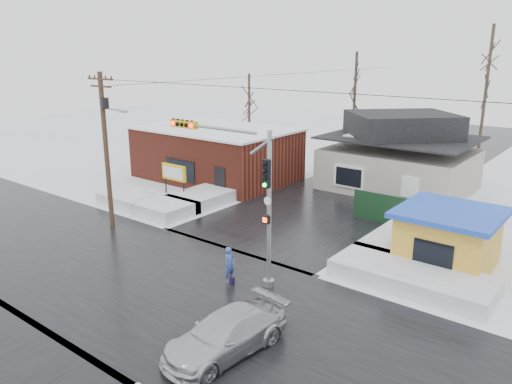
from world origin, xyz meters
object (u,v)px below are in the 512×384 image
Objects in this scene: utility_pole at (106,142)px; kiosk at (448,238)px; marquee_sign at (174,174)px; car at (226,334)px; traffic_signal at (240,182)px; pedestrian at (230,265)px.

kiosk is at bearing 20.44° from utility_pole.
marquee_sign is 18.82m from car.
kiosk is 12.54m from car.
utility_pole reaches higher than car.
traffic_signal is 3.78m from pedestrian.
traffic_signal reaches higher than car.
pedestrian is (-0.07, -0.71, -3.71)m from traffic_signal.
pedestrian is 0.34× the size of car.
marquee_sign reaches higher than car.
traffic_signal is 1.43× the size of car.
traffic_signal is at bearing -135.16° from kiosk.
utility_pole is 1.96× the size of kiosk.
pedestrian is (-7.13, -7.74, -0.64)m from kiosk.
utility_pole is 3.53× the size of marquee_sign.
kiosk reaches higher than car.
car is (3.50, -4.24, -0.12)m from pedestrian.
traffic_signal is at bearing -2.95° from utility_pole.
utility_pole is at bearing 164.78° from car.
pedestrian reaches higher than car.
car is (3.44, -4.95, -3.83)m from traffic_signal.
marquee_sign is 1.54× the size of pedestrian.
traffic_signal is 7.14m from car.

